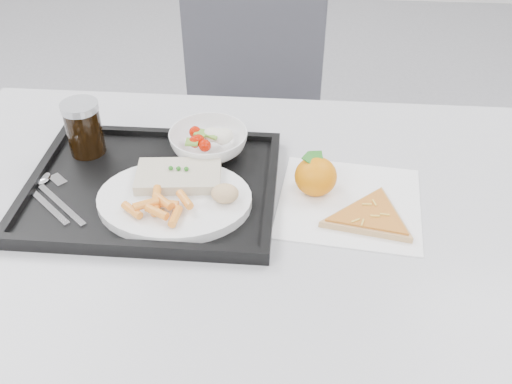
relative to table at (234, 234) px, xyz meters
The scene contains 14 objects.
table is the anchor object (origin of this frame).
chair 0.70m from the table, 92.71° to the left, with size 0.47×0.47×0.93m.
tray 0.17m from the table, 167.34° to the left, with size 0.45×0.35×0.03m.
dinner_plate 0.14m from the table, 169.99° to the right, with size 0.27×0.27×0.02m.
fish_fillet 0.15m from the table, 164.23° to the left, with size 0.16×0.11×0.03m.
bread_roll 0.12m from the table, 112.77° to the right, with size 0.05×0.04×0.03m.
salad_bowl 0.19m from the table, 113.40° to the left, with size 0.15×0.15×0.05m.
cola_glass 0.36m from the table, 156.64° to the left, with size 0.07×0.07×0.11m.
cutlery 0.34m from the table, behind, with size 0.15×0.15×0.01m.
napkin 0.22m from the table, ahead, with size 0.27×0.26×0.00m.
tangerine 0.19m from the table, 21.09° to the left, with size 0.10×0.10×0.07m.
pizza_slice 0.25m from the table, ahead, with size 0.23×0.23×0.02m.
carrot_pile 0.17m from the table, 152.26° to the right, with size 0.12×0.09×0.02m.
salad_contents 0.20m from the table, 109.94° to the left, with size 0.09×0.07×0.03m.
Camera 1 is at (0.10, -0.47, 1.40)m, focal length 40.00 mm.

